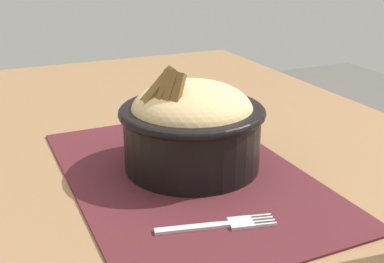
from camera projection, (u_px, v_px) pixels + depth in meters
table at (184, 211)px, 0.70m from camera, size 1.37×0.84×0.77m
placemat at (186, 175)px, 0.63m from camera, size 0.44×0.29×0.00m
bowl at (192, 124)px, 0.64m from camera, size 0.19×0.19×0.14m
fork at (221, 225)px, 0.52m from camera, size 0.04×0.13×0.00m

